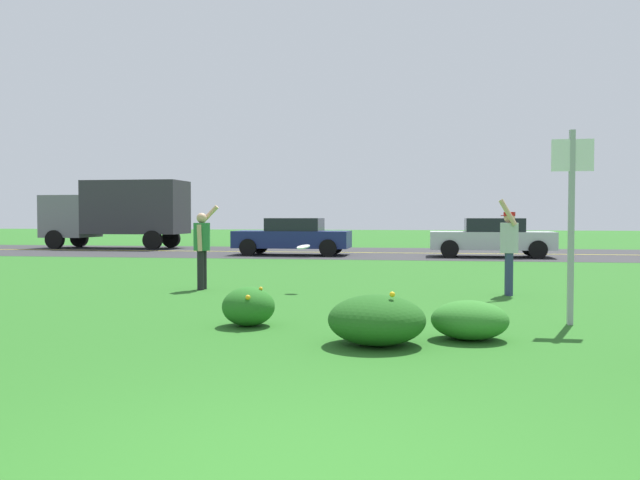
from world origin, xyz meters
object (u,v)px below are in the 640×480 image
(car_silver_center_left, at_px, (492,237))
(car_navy_center_right, at_px, (293,236))
(frisbee_white, at_px, (303,247))
(sign_post_near_path, at_px, (572,207))
(person_thrower_green_shirt, at_px, (202,244))
(person_catcher_red_cap_gray_shirt, at_px, (509,244))
(box_truck_gray, at_px, (118,210))

(car_silver_center_left, height_order, car_navy_center_right, same)
(frisbee_white, height_order, car_navy_center_right, car_navy_center_right)
(car_navy_center_right, bearing_deg, sign_post_near_path, -65.47)
(person_thrower_green_shirt, bearing_deg, frisbee_white, -1.92)
(person_thrower_green_shirt, distance_m, car_navy_center_right, 12.41)
(sign_post_near_path, bearing_deg, car_navy_center_right, 114.53)
(frisbee_white, bearing_deg, car_silver_center_left, 68.94)
(person_catcher_red_cap_gray_shirt, relative_size, car_silver_center_left, 0.41)
(person_thrower_green_shirt, height_order, box_truck_gray, box_truck_gray)
(sign_post_near_path, relative_size, box_truck_gray, 0.40)
(person_thrower_green_shirt, bearing_deg, car_silver_center_left, 60.74)
(box_truck_gray, bearing_deg, frisbee_white, -53.80)
(person_thrower_green_shirt, distance_m, box_truck_gray, 19.35)
(person_thrower_green_shirt, xyz_separation_m, box_truck_gray, (-10.01, 16.53, 0.85))
(person_catcher_red_cap_gray_shirt, height_order, car_navy_center_right, person_catcher_red_cap_gray_shirt)
(frisbee_white, distance_m, car_silver_center_left, 13.35)
(person_thrower_green_shirt, height_order, car_navy_center_right, person_thrower_green_shirt)
(person_thrower_green_shirt, bearing_deg, box_truck_gray, 121.19)
(sign_post_near_path, relative_size, car_silver_center_left, 0.60)
(person_thrower_green_shirt, height_order, car_silver_center_left, person_thrower_green_shirt)
(frisbee_white, relative_size, car_silver_center_left, 0.06)
(person_thrower_green_shirt, relative_size, person_catcher_red_cap_gray_shirt, 0.95)
(person_catcher_red_cap_gray_shirt, bearing_deg, frisbee_white, -178.78)
(person_thrower_green_shirt, bearing_deg, car_navy_center_right, 93.00)
(person_thrower_green_shirt, bearing_deg, sign_post_near_path, -27.64)
(box_truck_gray, bearing_deg, sign_post_near_path, -50.30)
(car_navy_center_right, distance_m, box_truck_gray, 10.29)
(person_thrower_green_shirt, distance_m, person_catcher_red_cap_gray_shirt, 6.14)
(person_thrower_green_shirt, xyz_separation_m, person_catcher_red_cap_gray_shirt, (6.14, 0.01, 0.03))
(sign_post_near_path, xyz_separation_m, box_truck_gray, (-16.58, 19.97, 0.17))
(person_catcher_red_cap_gray_shirt, relative_size, car_navy_center_right, 0.41)
(frisbee_white, relative_size, car_navy_center_right, 0.06)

